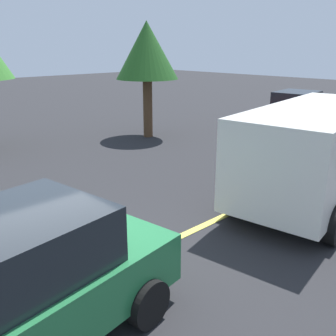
{
  "coord_description": "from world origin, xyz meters",
  "views": [
    {
      "loc": [
        -2.05,
        -4.51,
        3.45
      ],
      "look_at": [
        2.39,
        0.16,
        1.37
      ],
      "focal_mm": 40.48,
      "sensor_mm": 36.0,
      "label": 1
    }
  ],
  "objects_px": {
    "white_van": "(315,148)",
    "car_green_crossing": "(0,295)",
    "tree_left_verge": "(147,52)",
    "car_red_mid_road": "(297,109)"
  },
  "relations": [
    {
      "from": "car_red_mid_road",
      "to": "white_van",
      "type": "bearing_deg",
      "value": -149.39
    },
    {
      "from": "car_red_mid_road",
      "to": "car_green_crossing",
      "type": "bearing_deg",
      "value": -163.12
    },
    {
      "from": "car_green_crossing",
      "to": "tree_left_verge",
      "type": "xyz_separation_m",
      "value": [
        8.57,
        7.49,
        2.41
      ]
    },
    {
      "from": "car_green_crossing",
      "to": "white_van",
      "type": "bearing_deg",
      "value": -1.09
    },
    {
      "from": "white_van",
      "to": "car_green_crossing",
      "type": "relative_size",
      "value": 1.19
    },
    {
      "from": "white_van",
      "to": "car_green_crossing",
      "type": "distance_m",
      "value": 6.99
    },
    {
      "from": "tree_left_verge",
      "to": "car_green_crossing",
      "type": "bearing_deg",
      "value": -138.85
    },
    {
      "from": "white_van",
      "to": "tree_left_verge",
      "type": "bearing_deg",
      "value": 78.24
    },
    {
      "from": "car_green_crossing",
      "to": "tree_left_verge",
      "type": "bearing_deg",
      "value": 41.15
    },
    {
      "from": "car_red_mid_road",
      "to": "tree_left_verge",
      "type": "height_order",
      "value": "tree_left_verge"
    }
  ]
}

